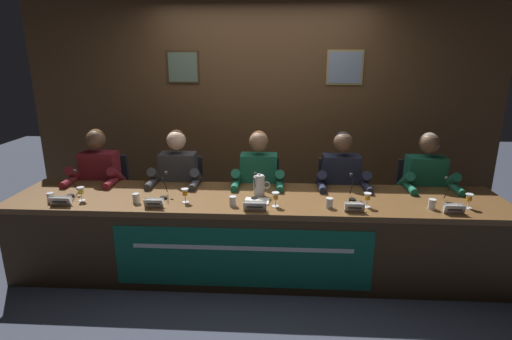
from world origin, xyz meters
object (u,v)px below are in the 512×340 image
(panelist_left, at_px, (177,182))
(water_cup_far_right, at_px, (432,205))
(water_cup_left, at_px, (136,199))
(water_pitcher_central, at_px, (259,186))
(panelist_far_right, at_px, (427,187))
(water_cup_far_left, at_px, (51,198))
(juice_glass_left, at_px, (185,193))
(nameplate_far_left, at_px, (61,201))
(nameplate_right, at_px, (354,207))
(nameplate_center, at_px, (255,206))
(conference_table, at_px, (255,224))
(juice_glass_far_left, at_px, (81,191))
(document_stack_center, at_px, (257,201))
(microphone_far_left, at_px, (72,187))
(chair_far_left, at_px, (108,200))
(chair_left, at_px, (183,201))
(chair_center, at_px, (259,203))
(water_cup_center, at_px, (233,202))
(nameplate_far_right, at_px, (454,209))
(nameplate_left, at_px, (154,203))
(panelist_right, at_px, (342,185))
(microphone_left, at_px, (164,189))
(chair_far_right, at_px, (417,206))
(panelist_far_left, at_px, (98,181))
(panelist_center, at_px, (258,184))
(water_cup_right, at_px, (329,204))
(juice_glass_far_right, at_px, (469,198))
(microphone_far_right, at_px, (449,195))
(chair_right, at_px, (337,204))
(juice_glass_right, at_px, (367,197))

(panelist_left, bearing_deg, water_cup_far_right, -14.89)
(water_cup_left, xyz_separation_m, water_pitcher_central, (1.04, 0.25, 0.06))
(panelist_far_right, bearing_deg, water_cup_left, -166.97)
(water_cup_far_left, bearing_deg, juice_glass_left, 3.19)
(nameplate_far_left, xyz_separation_m, nameplate_right, (2.44, 0.00, -0.00))
(nameplate_center, relative_size, panelist_far_right, 0.15)
(conference_table, relative_size, juice_glass_far_left, 35.30)
(juice_glass_far_left, relative_size, document_stack_center, 0.57)
(microphone_far_left, height_order, water_pitcher_central, microphone_far_left)
(chair_far_left, bearing_deg, chair_left, 0.00)
(panelist_left, relative_size, chair_center, 1.36)
(water_cup_left, bearing_deg, document_stack_center, 4.96)
(water_cup_center, height_order, nameplate_far_right, water_cup_center)
(juice_glass_left, height_order, water_cup_far_right, juice_glass_left)
(nameplate_left, relative_size, juice_glass_left, 1.29)
(conference_table, bearing_deg, chair_far_left, 156.18)
(nameplate_far_left, distance_m, water_pitcher_central, 1.69)
(juice_glass_far_left, relative_size, juice_glass_left, 1.00)
(nameplate_center, distance_m, panelist_right, 1.09)
(nameplate_left, distance_m, microphone_left, 0.26)
(juice_glass_far_left, relative_size, chair_left, 0.14)
(panelist_left, bearing_deg, juice_glass_left, -69.27)
(juice_glass_left, relative_size, chair_far_right, 0.14)
(chair_center, height_order, water_cup_far_right, chair_center)
(water_cup_far_left, height_order, nameplate_left, water_cup_far_left)
(panelist_far_right, relative_size, water_pitcher_central, 5.90)
(panelist_far_left, height_order, water_cup_left, panelist_far_left)
(water_cup_far_left, bearing_deg, panelist_right, 13.92)
(conference_table, relative_size, microphone_far_left, 20.24)
(chair_center, relative_size, panelist_center, 0.74)
(water_cup_center, xyz_separation_m, nameplate_far_right, (1.78, -0.07, 0.00))
(conference_table, xyz_separation_m, nameplate_center, (0.01, -0.21, 0.25))
(conference_table, bearing_deg, water_cup_right, -9.98)
(nameplate_right, bearing_deg, panelist_right, 89.88)
(document_stack_center, bearing_deg, nameplate_far_left, -173.58)
(chair_far_left, xyz_separation_m, juice_glass_far_left, (0.12, -0.78, 0.37))
(water_cup_far_left, xyz_separation_m, water_cup_center, (1.57, 0.00, 0.00))
(juice_glass_far_left, distance_m, water_cup_center, 1.33)
(panelist_right, bearing_deg, juice_glass_far_right, -30.87)
(water_cup_right, bearing_deg, chair_left, 150.03)
(nameplate_left, height_order, panelist_center, panelist_center)
(nameplate_left, bearing_deg, microphone_far_right, 5.45)
(panelist_left, height_order, nameplate_right, panelist_left)
(panelist_center, distance_m, chair_right, 0.88)
(panelist_left, height_order, chair_far_right, panelist_left)
(conference_table, height_order, document_stack_center, document_stack_center)
(juice_glass_right, bearing_deg, nameplate_right, -138.08)
(panelist_right, xyz_separation_m, juice_glass_right, (0.12, -0.59, 0.09))
(chair_left, relative_size, panelist_right, 0.74)
(panelist_far_left, xyz_separation_m, document_stack_center, (1.65, -0.52, 0.01))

